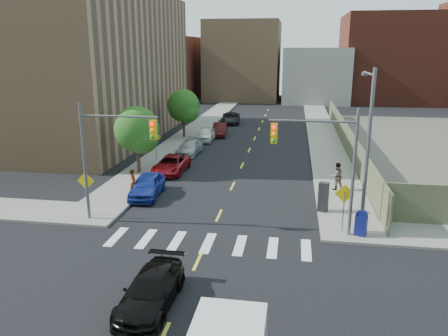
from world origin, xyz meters
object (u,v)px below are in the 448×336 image
(parked_car_red, at_px, (171,165))
(mailbox, at_px, (361,223))
(parked_car_blue, at_px, (147,185))
(parked_car_white, at_px, (206,134))
(parked_car_maroon, at_px, (220,129))
(payphone, at_px, (323,197))
(parked_car_grey, at_px, (231,118))
(pedestrian_east, at_px, (337,176))
(black_sedan, at_px, (151,290))
(parked_car_silver, at_px, (190,148))
(pedestrian_west, at_px, (133,183))
(parked_car_black, at_px, (173,163))

(parked_car_red, distance_m, mailbox, 17.36)
(parked_car_blue, relative_size, parked_car_white, 1.06)
(parked_car_maroon, distance_m, payphone, 25.87)
(payphone, bearing_deg, parked_car_grey, 130.71)
(pedestrian_east, bearing_deg, black_sedan, 41.87)
(parked_car_silver, height_order, mailbox, mailbox)
(black_sedan, xyz_separation_m, pedestrian_west, (-5.29, 12.28, 0.41))
(parked_car_black, xyz_separation_m, parked_car_maroon, (1.30, 15.57, 0.08))
(parked_car_white, bearing_deg, parked_car_maroon, 72.95)
(parked_car_grey, height_order, pedestrian_west, pedestrian_west)
(parked_car_blue, bearing_deg, parked_car_silver, 85.79)
(pedestrian_east, bearing_deg, mailbox, 74.40)
(parked_car_maroon, height_order, black_sedan, parked_car_maroon)
(parked_car_red, relative_size, payphone, 2.68)
(mailbox, bearing_deg, parked_car_red, 164.92)
(parked_car_blue, bearing_deg, parked_car_black, 85.79)
(parked_car_black, relative_size, parked_car_grey, 0.74)
(parked_car_silver, relative_size, parked_car_white, 1.07)
(payphone, bearing_deg, parked_car_red, 170.67)
(parked_car_white, distance_m, payphone, 23.47)
(parked_car_maroon, bearing_deg, parked_car_silver, -101.75)
(parked_car_silver, height_order, parked_car_maroon, parked_car_maroon)
(parked_car_blue, bearing_deg, payphone, -10.93)
(parked_car_silver, xyz_separation_m, mailbox, (13.61, -17.28, 0.17))
(parked_car_maroon, xyz_separation_m, parked_car_grey, (0.00, 8.78, 0.01))
(parked_car_black, bearing_deg, pedestrian_west, -91.22)
(pedestrian_west, bearing_deg, parked_car_black, -27.62)
(black_sedan, xyz_separation_m, pedestrian_east, (8.49, 15.95, 0.46))
(parked_car_blue, xyz_separation_m, mailbox, (13.61, -4.76, 0.07))
(parked_car_blue, distance_m, pedestrian_east, 13.37)
(payphone, relative_size, pedestrian_east, 0.94)
(parked_car_grey, distance_m, payphone, 34.08)
(pedestrian_west, relative_size, pedestrian_east, 0.95)
(parked_car_grey, bearing_deg, pedestrian_east, -72.96)
(parked_car_maroon, bearing_deg, parked_car_blue, -97.48)
(parked_car_silver, xyz_separation_m, pedestrian_west, (-0.80, -13.02, 0.41))
(parked_car_white, bearing_deg, pedestrian_east, -50.99)
(parked_car_grey, xyz_separation_m, pedestrian_west, (-2.10, -31.53, 0.36))
(parked_car_black, xyz_separation_m, pedestrian_east, (12.99, -3.52, 0.50))
(pedestrian_west, bearing_deg, parked_car_grey, -25.07)
(parked_car_red, height_order, pedestrian_west, pedestrian_west)
(parked_car_maroon, xyz_separation_m, payphone, (10.50, -23.64, 0.35))
(parked_car_silver, bearing_deg, payphone, -47.37)
(parked_car_white, distance_m, pedestrian_east, 20.35)
(parked_car_maroon, height_order, payphone, payphone)
(parked_car_red, distance_m, black_sedan, 19.33)
(parked_car_blue, relative_size, parked_car_maroon, 1.05)
(pedestrian_west, bearing_deg, payphone, -115.28)
(parked_car_white, relative_size, pedestrian_east, 2.21)
(parked_car_silver, relative_size, black_sedan, 1.00)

